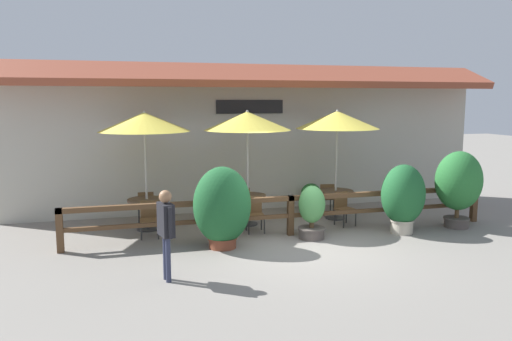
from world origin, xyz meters
name	(u,v)px	position (x,y,z in m)	size (l,w,h in m)	color
ground_plane	(306,248)	(0.00, 0.00, 0.00)	(60.00, 60.00, 0.00)	gray
building_facade	(256,136)	(0.00, 4.10, 2.16)	(14.28, 1.49, 4.23)	#BCB7A8
patio_railing	(291,207)	(0.00, 1.05, 0.70)	(10.40, 0.14, 0.95)	brown
patio_umbrella_near	(144,122)	(-3.25, 2.47, 2.67)	(2.20, 2.20, 2.94)	#B7B2A8
dining_table_near	(147,205)	(-3.25, 2.47, 0.62)	(0.95, 0.95, 0.78)	#4C3826
chair_near_streetside	(149,217)	(-3.24, 1.78, 0.47)	(0.44, 0.44, 0.85)	brown
chair_near_wallside	(146,205)	(-3.24, 3.15, 0.47)	(0.44, 0.44, 0.85)	brown
patio_umbrella_middle	(247,121)	(-0.73, 2.31, 2.67)	(2.20, 2.20, 2.94)	#B7B2A8
dining_table_middle	(248,201)	(-0.73, 2.31, 0.62)	(0.95, 0.95, 0.78)	#4C3826
chair_middle_streetside	(255,213)	(-0.73, 1.59, 0.47)	(0.46, 0.46, 0.85)	brown
chair_middle_wallside	(241,201)	(-0.73, 3.03, 0.47)	(0.51, 0.51, 0.85)	brown
patio_umbrella_far	(337,120)	(1.73, 2.32, 2.67)	(2.20, 2.20, 2.94)	#B7B2A8
dining_table_far	(336,196)	(1.73, 2.32, 0.62)	(0.95, 0.95, 0.78)	#4C3826
chair_far_streetside	(344,207)	(1.64, 1.61, 0.47)	(0.50, 0.50, 0.85)	brown
chair_far_wallside	(326,196)	(1.77, 3.02, 0.47)	(0.49, 0.49, 0.85)	brown
potted_plant_tall_tropical	(403,197)	(2.66, 0.50, 0.90)	(1.06, 0.96, 1.68)	#B7AD99
potted_plant_entrance_palm	(312,212)	(0.38, 0.65, 0.63)	(0.64, 0.64, 1.24)	#564C47
potted_plant_broad_leaf	(459,183)	(4.30, 0.63, 1.14)	(1.18, 1.06, 1.94)	#564C47
potted_plant_small_flowering	(222,207)	(-1.76, 0.49, 0.91)	(1.26, 1.13, 1.78)	brown
potted_plant_corner_fern	(311,197)	(1.51, 3.55, 0.37)	(0.59, 0.59, 0.77)	#564C47
pedestrian	(166,223)	(-3.12, -1.22, 1.05)	(0.29, 0.57, 1.64)	#2D334C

